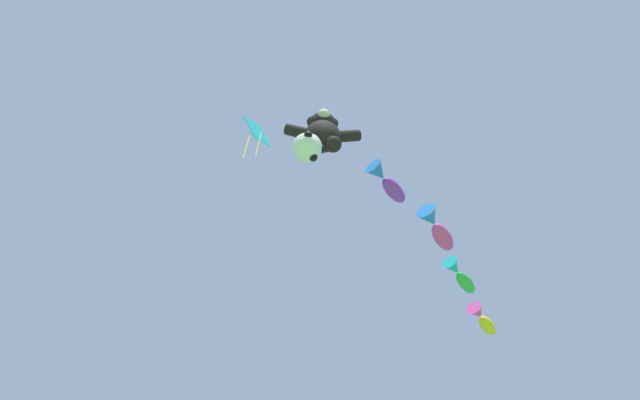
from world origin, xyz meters
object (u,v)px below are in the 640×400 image
Objects in this scene: fish_kite_violet at (386,181)px; fish_kite_goldfin at (482,319)px; teddy_bear_kite at (323,133)px; fish_kite_emerald at (460,275)px; diamond_kite at (257,133)px; soccer_ball_kite at (307,148)px; fish_kite_magenta at (436,227)px.

fish_kite_goldfin is at bearing 50.09° from fish_kite_violet.
fish_kite_violet is (2.23, 1.88, 1.30)m from teddy_bear_kite.
teddy_bear_kite is 1.43× the size of fish_kite_emerald.
diamond_kite is at bearing -152.76° from fish_kite_emerald.
fish_kite_emerald is 8.62m from diamond_kite.
fish_kite_emerald is 0.51× the size of diamond_kite.
diamond_kite is at bearing 149.46° from teddy_bear_kite.
fish_kite_goldfin is at bearing 56.14° from fish_kite_emerald.
fish_kite_emerald is 1.01× the size of fish_kite_goldfin.
fish_kite_goldfin is at bearing 47.16° from teddy_bear_kite.
teddy_bear_kite reaches higher than soccer_ball_kite.
fish_kite_violet is (2.63, 1.94, 2.81)m from soccer_ball_kite.
fish_kite_emerald is at bearing 46.64° from fish_kite_violet.
teddy_bear_kite is at bearing 8.98° from soccer_ball_kite.
soccer_ball_kite is 5.17m from diamond_kite.
fish_kite_magenta is 0.59× the size of diamond_kite.
diamond_kite is (-6.22, -1.94, 2.22)m from fish_kite_magenta.
fish_kite_magenta is (4.06, 3.22, 0.95)m from teddy_bear_kite.
fish_kite_goldfin is (2.62, 3.98, 0.48)m from fish_kite_magenta.
fish_kite_emerald reaches higher than soccer_ball_kite.
soccer_ball_kite is 6.05m from fish_kite_magenta.
diamond_kite is at bearing -172.17° from fish_kite_violet.
fish_kite_violet reaches higher than soccer_ball_kite.
teddy_bear_kite is at bearing -30.54° from diamond_kite.
soccer_ball_kite is 10.56m from fish_kite_goldfin.
diamond_kite is (-4.39, -0.60, 1.87)m from fish_kite_violet.
fish_kite_magenta is 6.88m from diamond_kite.
fish_kite_goldfin reaches higher than fish_kite_violet.
fish_kite_magenta is (4.46, 3.28, 2.45)m from soccer_ball_kite.
fish_kite_magenta is (1.83, 1.34, -0.35)m from fish_kite_violet.
fish_kite_violet is at bearing -129.91° from fish_kite_goldfin.
teddy_bear_kite is 5.26m from fish_kite_magenta.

